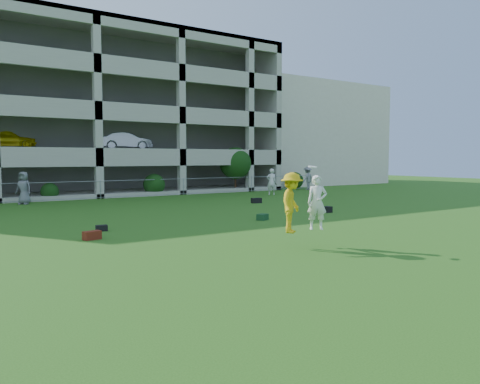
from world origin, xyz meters
TOP-DOWN VIEW (x-y plane):
  - ground at (0.00, 0.00)m, footprint 100.00×100.00m
  - stucco_building at (23.00, 28.00)m, footprint 16.00×14.00m
  - bystander_c at (-4.76, 17.81)m, footprint 1.07×1.06m
  - bystander_e at (11.17, 15.34)m, footprint 0.82×0.71m
  - bystander_f at (16.95, 17.94)m, footprint 1.41×1.08m
  - bag_red_a at (-4.90, 3.94)m, footprint 0.60×0.41m
  - bag_black_b at (-4.10, 5.52)m, footprint 0.43×0.30m
  - bag_green_c at (2.56, 4.73)m, footprint 0.60×0.54m
  - crate_d at (6.83, 5.20)m, footprint 0.36×0.36m
  - bag_black_e at (6.73, 10.99)m, footprint 0.64×0.40m
  - frisbee_contest at (-0.26, -0.81)m, footprint 1.82×1.21m
  - parking_garage at (-0.00, 27.70)m, footprint 30.00×14.00m
  - fence at (0.00, 19.00)m, footprint 36.06×0.06m
  - shrub_row at (4.59, 19.70)m, footprint 34.38×2.52m

SIDE VIEW (x-z plane):
  - ground at x=0.00m, z-range 0.00..0.00m
  - bag_black_b at x=-4.10m, z-range 0.00..0.22m
  - bag_green_c at x=2.56m, z-range 0.00..0.26m
  - bag_red_a at x=-4.90m, z-range 0.00..0.28m
  - crate_d at x=6.83m, z-range 0.00..0.30m
  - bag_black_e at x=6.73m, z-range 0.00..0.30m
  - fence at x=0.00m, z-range 0.01..1.21m
  - bystander_c at x=-4.76m, z-range 0.00..1.87m
  - bystander_e at x=11.17m, z-range 0.00..1.89m
  - bystander_f at x=16.95m, z-range 0.00..1.93m
  - frisbee_contest at x=-0.26m, z-range 0.35..2.33m
  - shrub_row at x=4.59m, z-range -0.24..3.26m
  - stucco_building at x=23.00m, z-range 0.00..10.00m
  - parking_garage at x=0.00m, z-range 0.01..12.01m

